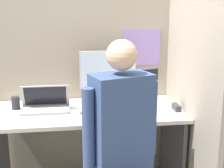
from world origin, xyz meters
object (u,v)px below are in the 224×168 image
person (120,142)px  carrot_toy (90,115)px  paper_box (108,97)px  coffee_mug (143,96)px  monitor (108,73)px  pen_cup (16,103)px  office_chair (124,162)px  stapler (176,107)px  laptop (45,106)px

person → carrot_toy: bearing=102.9°
paper_box → coffee_mug: coffee_mug is taller
monitor → person: (-0.05, -0.97, -0.21)m
pen_cup → monitor: bearing=8.5°
carrot_toy → office_chair: office_chair is taller
stapler → person: person is taller
carrot_toy → person: person is taller
carrot_toy → office_chair: bearing=-65.7°
laptop → stapler: laptop is taller
monitor → carrot_toy: 0.50m
monitor → carrot_toy: bearing=-114.5°
monitor → coffee_mug: size_ratio=5.18×
monitor → carrot_toy: (-0.18, -0.40, -0.23)m
paper_box → pen_cup: 0.78m
laptop → office_chair: (0.53, -0.62, -0.21)m
person → coffee_mug: person is taller
person → pen_cup: (-0.71, 0.86, 0.00)m
monitor → laptop: bearing=-160.3°
carrot_toy → person: size_ratio=0.11×
carrot_toy → person: 0.58m
office_chair → coffee_mug: size_ratio=12.17×
carrot_toy → stapler: bearing=7.5°
office_chair → laptop: bearing=130.2°
laptop → office_chair: office_chair is taller
office_chair → person: size_ratio=0.84×
pen_cup → stapler: bearing=-8.8°
paper_box → office_chair: (-0.00, -0.81, -0.20)m
carrot_toy → laptop: bearing=147.8°
monitor → coffee_mug: monitor is taller
paper_box → office_chair: size_ratio=0.28×
monitor → pen_cup: bearing=-171.5°
stapler → coffee_mug: bearing=125.1°
office_chair → pen_cup: bearing=137.8°
carrot_toy → coffee_mug: size_ratio=1.62×
stapler → office_chair: size_ratio=0.11×
person → coffee_mug: 1.02m
paper_box → person: 0.97m
monitor → pen_cup: monitor is taller
laptop → pen_cup: size_ratio=3.60×
coffee_mug → pen_cup: 1.08m
stapler → coffee_mug: 0.35m
laptop → coffee_mug: (0.84, 0.16, 0.00)m
monitor → person: bearing=-93.2°
laptop → coffee_mug: laptop is taller
coffee_mug → person: bearing=-110.9°
monitor → person: size_ratio=0.36×
paper_box → office_chair: 0.83m
monitor → person: person is taller
carrot_toy → coffee_mug: bearing=37.7°
person → pen_cup: bearing=129.8°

